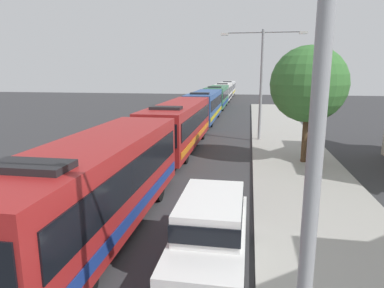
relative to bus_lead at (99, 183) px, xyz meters
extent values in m
cube|color=maroon|center=(0.00, 0.02, 0.01)|extent=(2.50, 10.80, 2.70)
cube|color=black|center=(1.27, 0.02, 0.36)|extent=(0.04, 9.93, 1.00)
cube|color=black|center=(-1.27, 0.02, 0.36)|extent=(0.04, 9.93, 1.00)
cube|color=navy|center=(1.28, 0.02, -0.79)|extent=(0.03, 10.26, 0.36)
cube|color=black|center=(0.00, -3.22, 1.44)|extent=(1.75, 0.90, 0.16)
cylinder|color=black|center=(1.10, -3.33, -1.19)|extent=(0.28, 1.00, 1.00)
cylinder|color=black|center=(1.10, 2.99, -1.19)|extent=(0.28, 1.00, 1.00)
cylinder|color=black|center=(-1.10, 2.99, -1.19)|extent=(0.28, 1.00, 1.00)
cube|color=maroon|center=(0.00, 12.54, 0.01)|extent=(2.50, 12.21, 2.70)
cube|color=black|center=(1.27, 12.54, 0.36)|extent=(0.04, 11.23, 1.00)
cube|color=black|center=(-1.27, 12.54, 0.36)|extent=(0.04, 11.23, 1.00)
cube|color=black|center=(0.00, 6.42, 0.31)|extent=(2.30, 0.04, 1.20)
cube|color=orange|center=(1.28, 12.54, -0.79)|extent=(0.03, 11.60, 0.36)
cube|color=black|center=(0.00, 8.88, 1.44)|extent=(1.75, 0.90, 0.16)
cylinder|color=black|center=(1.10, 8.76, -1.19)|extent=(0.28, 1.00, 1.00)
cylinder|color=black|center=(-1.10, 8.76, -1.19)|extent=(0.28, 1.00, 1.00)
cylinder|color=black|center=(1.10, 15.90, -1.19)|extent=(0.28, 1.00, 1.00)
cylinder|color=black|center=(-1.10, 15.90, -1.19)|extent=(0.28, 1.00, 1.00)
cube|color=#284C8C|center=(0.00, 25.63, 0.01)|extent=(2.50, 12.12, 2.70)
cube|color=black|center=(1.27, 25.63, 0.36)|extent=(0.04, 11.15, 1.00)
cube|color=black|center=(-1.27, 25.63, 0.36)|extent=(0.04, 11.15, 1.00)
cube|color=black|center=(0.00, 19.55, 0.31)|extent=(2.30, 0.04, 1.20)
cube|color=gold|center=(1.28, 25.63, -0.79)|extent=(0.03, 11.51, 0.36)
cube|color=black|center=(0.00, 22.00, 1.44)|extent=(1.75, 0.90, 0.16)
cylinder|color=black|center=(1.10, 21.88, -1.19)|extent=(0.28, 1.00, 1.00)
cylinder|color=black|center=(-1.10, 21.88, -1.19)|extent=(0.28, 1.00, 1.00)
cylinder|color=black|center=(1.10, 28.96, -1.19)|extent=(0.28, 1.00, 1.00)
cylinder|color=black|center=(-1.10, 28.96, -1.19)|extent=(0.28, 1.00, 1.00)
cube|color=#33724C|center=(0.00, 39.08, 0.01)|extent=(2.50, 11.84, 2.70)
cube|color=black|center=(1.27, 39.08, 0.36)|extent=(0.04, 10.89, 1.00)
cube|color=black|center=(-1.27, 39.08, 0.36)|extent=(0.04, 10.89, 1.00)
cube|color=black|center=(0.00, 33.14, 0.31)|extent=(2.30, 0.04, 1.20)
cube|color=navy|center=(1.28, 39.08, -0.79)|extent=(0.03, 11.25, 0.36)
cube|color=black|center=(0.00, 35.53, 1.44)|extent=(1.75, 0.90, 0.16)
cylinder|color=black|center=(1.10, 35.41, -1.19)|extent=(0.28, 1.00, 1.00)
cylinder|color=black|center=(-1.10, 35.41, -1.19)|extent=(0.28, 1.00, 1.00)
cylinder|color=black|center=(1.10, 42.34, -1.19)|extent=(0.28, 1.00, 1.00)
cylinder|color=black|center=(-1.10, 42.34, -1.19)|extent=(0.28, 1.00, 1.00)
cube|color=silver|center=(0.00, 51.54, 0.01)|extent=(2.50, 11.19, 2.70)
cube|color=black|center=(1.27, 51.54, 0.36)|extent=(0.04, 10.29, 1.00)
cube|color=black|center=(-1.27, 51.54, 0.36)|extent=(0.04, 10.29, 1.00)
cube|color=black|center=(0.00, 45.93, 0.31)|extent=(2.30, 0.04, 1.20)
cube|color=black|center=(1.28, 51.54, -0.79)|extent=(0.03, 10.63, 0.36)
cube|color=black|center=(0.00, 48.18, 1.44)|extent=(1.75, 0.90, 0.16)
cylinder|color=black|center=(1.10, 48.07, -1.19)|extent=(0.28, 1.00, 1.00)
cylinder|color=black|center=(-1.10, 48.07, -1.19)|extent=(0.28, 1.00, 1.00)
cylinder|color=black|center=(1.10, 54.62, -1.19)|extent=(0.28, 1.00, 1.00)
cylinder|color=black|center=(-1.10, 54.62, -1.19)|extent=(0.28, 1.00, 1.00)
cube|color=silver|center=(0.00, 64.37, 0.01)|extent=(2.50, 11.77, 2.70)
cube|color=black|center=(1.27, 64.37, 0.36)|extent=(0.04, 10.83, 1.00)
cube|color=black|center=(-1.27, 64.37, 0.36)|extent=(0.04, 10.83, 1.00)
cube|color=black|center=(0.00, 58.46, 0.31)|extent=(2.30, 0.04, 1.20)
cube|color=gold|center=(1.28, 64.37, -0.79)|extent=(0.03, 11.18, 0.36)
cube|color=black|center=(0.00, 60.84, 1.44)|extent=(1.75, 0.90, 0.16)
cylinder|color=black|center=(1.10, 60.72, -1.19)|extent=(0.28, 1.00, 1.00)
cylinder|color=black|center=(-1.10, 60.72, -1.19)|extent=(0.28, 1.00, 1.00)
cylinder|color=black|center=(1.10, 67.61, -1.19)|extent=(0.28, 1.00, 1.00)
cylinder|color=black|center=(-1.10, 67.61, -1.19)|extent=(0.28, 1.00, 1.00)
cube|color=white|center=(3.70, -1.33, -0.99)|extent=(1.84, 4.89, 0.80)
cube|color=white|center=(3.70, -1.18, -0.19)|extent=(1.62, 2.83, 0.80)
cube|color=black|center=(3.70, -1.18, -0.19)|extent=(1.66, 2.93, 0.44)
cylinder|color=black|center=(2.88, -2.84, -1.34)|extent=(0.22, 0.70, 0.70)
cylinder|color=black|center=(2.88, 0.19, -1.34)|extent=(0.22, 0.70, 0.70)
cylinder|color=black|center=(4.52, 0.19, -1.34)|extent=(0.22, 0.70, 0.70)
cylinder|color=gray|center=(5.40, -5.40, 2.27)|extent=(0.20, 0.20, 7.62)
cylinder|color=gray|center=(5.40, 15.87, 2.41)|extent=(0.20, 0.20, 7.89)
cylinder|color=gray|center=(4.03, 15.87, 6.15)|extent=(2.73, 0.10, 0.10)
cube|color=silver|center=(2.67, 15.87, 6.07)|extent=(0.56, 0.28, 0.16)
cylinder|color=gray|center=(6.76, 15.87, 6.15)|extent=(2.73, 0.10, 0.10)
cube|color=silver|center=(8.12, 15.87, 6.07)|extent=(0.56, 0.28, 0.16)
cylinder|color=#4C3823|center=(7.71, 9.70, -0.21)|extent=(0.32, 0.32, 2.67)
sphere|color=#387033|center=(7.71, 9.70, 2.77)|extent=(4.11, 4.11, 4.11)
camera|label=1|loc=(4.60, -9.53, 3.43)|focal=31.63mm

